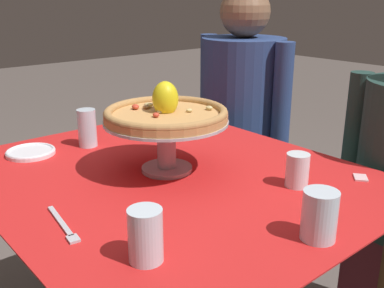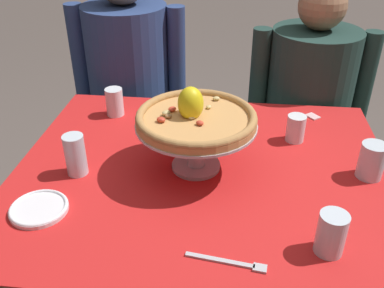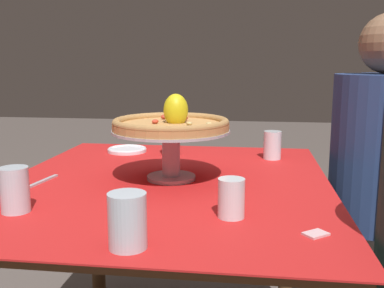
{
  "view_description": "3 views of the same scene",
  "coord_description": "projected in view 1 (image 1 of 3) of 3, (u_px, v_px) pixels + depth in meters",
  "views": [
    {
      "loc": [
        0.99,
        -0.74,
        1.24
      ],
      "look_at": [
        0.01,
        0.08,
        0.81
      ],
      "focal_mm": 42.23,
      "sensor_mm": 36.0,
      "label": 1
    },
    {
      "loc": [
        0.09,
        -1.09,
        1.49
      ],
      "look_at": [
        -0.04,
        0.05,
        0.79
      ],
      "focal_mm": 39.92,
      "sensor_mm": 36.0,
      "label": 2
    },
    {
      "loc": [
        1.31,
        0.26,
        1.09
      ],
      "look_at": [
        -0.07,
        0.07,
        0.83
      ],
      "focal_mm": 41.71,
      "sensor_mm": 36.0,
      "label": 3
    }
  ],
  "objects": [
    {
      "name": "water_glass_side_right",
      "position": [
        319.0,
        219.0,
        0.96
      ],
      "size": [
        0.08,
        0.08,
        0.11
      ],
      "color": "silver",
      "rests_on": "dining_table"
    },
    {
      "name": "water_glass_front_right",
      "position": [
        146.0,
        238.0,
        0.88
      ],
      "size": [
        0.07,
        0.07,
        0.11
      ],
      "color": "silver",
      "rests_on": "dining_table"
    },
    {
      "name": "water_glass_side_left",
      "position": [
        87.0,
        130.0,
        1.55
      ],
      "size": [
        0.06,
        0.06,
        0.13
      ],
      "color": "silver",
      "rests_on": "dining_table"
    },
    {
      "name": "water_glass_back_right",
      "position": [
        297.0,
        172.0,
        1.23
      ],
      "size": [
        0.06,
        0.06,
        0.09
      ],
      "color": "white",
      "rests_on": "dining_table"
    },
    {
      "name": "pizza",
      "position": [
        166.0,
        113.0,
        1.3
      ],
      "size": [
        0.36,
        0.36,
        0.11
      ],
      "color": "tan",
      "rests_on": "pizza_stand"
    },
    {
      "name": "water_glass_back_left",
      "position": [
        179.0,
        115.0,
        1.79
      ],
      "size": [
        0.07,
        0.07,
        0.11
      ],
      "color": "white",
      "rests_on": "dining_table"
    },
    {
      "name": "dinner_fork",
      "position": [
        64.0,
        226.0,
        1.03
      ],
      "size": [
        0.19,
        0.05,
        0.01
      ],
      "color": "#B7B7C1",
      "rests_on": "dining_table"
    },
    {
      "name": "pizza_stand",
      "position": [
        166.0,
        135.0,
        1.32
      ],
      "size": [
        0.36,
        0.36,
        0.16
      ],
      "color": "#B7B7C1",
      "rests_on": "dining_table"
    },
    {
      "name": "diner_left",
      "position": [
        241.0,
        128.0,
        2.12
      ],
      "size": [
        0.53,
        0.38,
        1.27
      ],
      "color": "gray",
      "rests_on": "ground"
    },
    {
      "name": "dining_table",
      "position": [
        169.0,
        205.0,
        1.36
      ],
      "size": [
        1.17,
        1.0,
        0.73
      ],
      "color": "brown",
      "rests_on": "ground"
    },
    {
      "name": "side_plate",
      "position": [
        31.0,
        152.0,
        1.48
      ],
      "size": [
        0.16,
        0.16,
        0.02
      ],
      "color": "white",
      "rests_on": "dining_table"
    },
    {
      "name": "sugar_packet",
      "position": [
        361.0,
        178.0,
        1.29
      ],
      "size": [
        0.06,
        0.06,
        0.0
      ],
      "primitive_type": "cube",
      "rotation": [
        0.0,
        0.0,
        2.24
      ],
      "color": "beige",
      "rests_on": "dining_table"
    }
  ]
}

